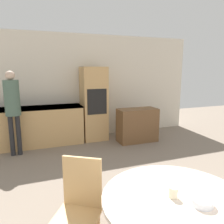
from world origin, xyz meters
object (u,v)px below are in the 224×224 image
Objects in this scene: sideboard at (137,125)px; bowl_near at (202,202)px; chair_far_left at (79,203)px; dining_table at (174,224)px; cup at (173,192)px; oven_unit at (94,104)px; person_standing at (12,103)px.

sideboard is 5.92× the size of bowl_near.
dining_table is at bearing -6.41° from chair_far_left.
cup reaches higher than dining_table.
cup is at bearing -6.94° from chair_far_left.
oven_unit is at bearing 104.96° from chair_far_left.
bowl_near is at bearing -51.31° from dining_table.
sideboard is at bearing 67.80° from dining_table.
cup reaches higher than bowl_near.
cup is at bearing 159.88° from dining_table.
chair_far_left is 5.80× the size of bowl_near.
bowl_near is at bearing -67.24° from person_standing.
chair_far_left is 3.00m from person_standing.
oven_unit reaches higher than sideboard.
dining_table is 13.69× the size of cup.
chair_far_left is (-1.09, -3.35, -0.38)m from oven_unit.
chair_far_left reaches higher than dining_table.
chair_far_left is at bearing -125.84° from sideboard.
oven_unit is 1.54× the size of dining_table.
chair_far_left is at bearing 140.69° from dining_table.
person_standing is 3.86m from bowl_near.
chair_far_left is at bearing -76.02° from person_standing.
oven_unit is at bearing 85.62° from bowl_near.
sideboard is (0.93, -0.56, -0.49)m from oven_unit.
chair_far_left is 1.07m from bowl_near.
dining_table is 0.85m from chair_far_left.
person_standing is (-0.71, 2.86, 0.56)m from chair_far_left.
oven_unit is at bearing 148.87° from sideboard.
bowl_near is (-0.31, -4.04, -0.12)m from oven_unit.
sideboard is at bearing 67.43° from cup.
bowl_near is at bearing -94.38° from oven_unit.
oven_unit is 11.17× the size of bowl_near.
oven_unit is 4.05m from bowl_near.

